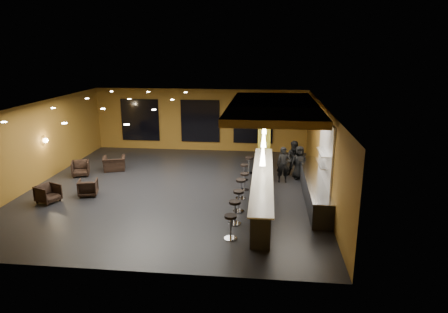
# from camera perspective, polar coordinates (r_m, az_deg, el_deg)

# --- Properties ---
(floor) EXTENTS (12.00, 13.00, 0.10)m
(floor) POSITION_cam_1_polar(r_m,az_deg,el_deg) (17.05, -6.90, -4.63)
(floor) COLOR black
(floor) RESTS_ON ground
(ceiling) EXTENTS (12.00, 13.00, 0.10)m
(ceiling) POSITION_cam_1_polar(r_m,az_deg,el_deg) (16.18, -7.31, 7.44)
(ceiling) COLOR black
(wall_back) EXTENTS (12.00, 0.10, 3.50)m
(wall_back) POSITION_cam_1_polar(r_m,az_deg,el_deg) (22.81, -3.38, 5.25)
(wall_back) COLOR brown
(wall_back) RESTS_ON floor
(wall_front) EXTENTS (12.00, 0.10, 3.50)m
(wall_front) POSITION_cam_1_polar(r_m,az_deg,el_deg) (10.57, -15.19, -7.44)
(wall_front) COLOR brown
(wall_front) RESTS_ON floor
(wall_left) EXTENTS (0.10, 13.00, 3.50)m
(wall_left) POSITION_cam_1_polar(r_m,az_deg,el_deg) (18.84, -25.33, 1.62)
(wall_left) COLOR brown
(wall_left) RESTS_ON floor
(wall_right) EXTENTS (0.10, 13.00, 3.50)m
(wall_right) POSITION_cam_1_polar(r_m,az_deg,el_deg) (16.26, 14.14, 0.66)
(wall_right) COLOR brown
(wall_right) RESTS_ON floor
(wood_soffit) EXTENTS (3.60, 8.00, 0.28)m
(wood_soffit) POSITION_cam_1_polar(r_m,az_deg,el_deg) (16.76, 7.05, 7.06)
(wood_soffit) COLOR olive
(wood_soffit) RESTS_ON ceiling
(window_left) EXTENTS (2.20, 0.06, 2.40)m
(window_left) POSITION_cam_1_polar(r_m,az_deg,el_deg) (23.54, -11.89, 5.14)
(window_left) COLOR black
(window_left) RESTS_ON wall_back
(window_center) EXTENTS (2.20, 0.06, 2.40)m
(window_center) POSITION_cam_1_polar(r_m,az_deg,el_deg) (22.71, -3.42, 5.08)
(window_center) COLOR black
(window_center) RESTS_ON wall_back
(window_right) EXTENTS (2.20, 0.06, 2.40)m
(window_right) POSITION_cam_1_polar(r_m,az_deg,el_deg) (22.41, 4.19, 4.93)
(window_right) COLOR black
(window_right) RESTS_ON wall_back
(tile_backsplash) EXTENTS (0.06, 3.20, 2.40)m
(tile_backsplash) POSITION_cam_1_polar(r_m,az_deg,el_deg) (15.23, 14.36, 0.63)
(tile_backsplash) COLOR white
(tile_backsplash) RESTS_ON wall_right
(bar_counter) EXTENTS (0.60, 8.00, 1.00)m
(bar_counter) POSITION_cam_1_polar(r_m,az_deg,el_deg) (15.51, 5.49, -4.49)
(bar_counter) COLOR black
(bar_counter) RESTS_ON floor
(bar_top) EXTENTS (0.78, 8.10, 0.05)m
(bar_top) POSITION_cam_1_polar(r_m,az_deg,el_deg) (15.34, 5.54, -2.65)
(bar_top) COLOR silver
(bar_top) RESTS_ON bar_counter
(prep_counter) EXTENTS (0.70, 6.00, 0.86)m
(prep_counter) POSITION_cam_1_polar(r_m,az_deg,el_deg) (16.12, 12.66, -4.29)
(prep_counter) COLOR black
(prep_counter) RESTS_ON floor
(prep_top) EXTENTS (0.72, 6.00, 0.03)m
(prep_top) POSITION_cam_1_polar(r_m,az_deg,el_deg) (15.97, 12.75, -2.76)
(prep_top) COLOR silver
(prep_top) RESTS_ON prep_counter
(wall_shelf_lower) EXTENTS (0.30, 1.50, 0.03)m
(wall_shelf_lower) POSITION_cam_1_polar(r_m,az_deg,el_deg) (15.12, 13.83, -1.02)
(wall_shelf_lower) COLOR silver
(wall_shelf_lower) RESTS_ON wall_right
(wall_shelf_upper) EXTENTS (0.30, 1.50, 0.03)m
(wall_shelf_upper) POSITION_cam_1_polar(r_m,az_deg,el_deg) (15.00, 13.94, 0.63)
(wall_shelf_upper) COLOR silver
(wall_shelf_upper) RESTS_ON wall_right
(column) EXTENTS (0.60, 0.60, 3.50)m
(column) POSITION_cam_1_polar(r_m,az_deg,el_deg) (19.60, 5.79, 3.52)
(column) COLOR #A69725
(column) RESTS_ON floor
(wall_sconce) EXTENTS (0.22, 0.22, 0.22)m
(wall_sconce) POSITION_cam_1_polar(r_m,az_deg,el_deg) (19.16, -24.15, 2.11)
(wall_sconce) COLOR #FFE5B2
(wall_sconce) RESTS_ON wall_left
(pendant_0) EXTENTS (0.20, 0.20, 0.70)m
(pendant_0) POSITION_cam_1_polar(r_m,az_deg,el_deg) (13.04, 5.56, 0.18)
(pendant_0) COLOR white
(pendant_0) RESTS_ON wood_soffit
(pendant_1) EXTENTS (0.20, 0.20, 0.70)m
(pendant_1) POSITION_cam_1_polar(r_m,az_deg,el_deg) (15.47, 5.69, 2.60)
(pendant_1) COLOR white
(pendant_1) RESTS_ON wood_soffit
(pendant_2) EXTENTS (0.20, 0.20, 0.70)m
(pendant_2) POSITION_cam_1_polar(r_m,az_deg,el_deg) (17.92, 5.79, 4.36)
(pendant_2) COLOR white
(pendant_2) RESTS_ON wood_soffit
(staff_a) EXTENTS (0.60, 0.41, 1.58)m
(staff_a) POSITION_cam_1_polar(r_m,az_deg,el_deg) (17.58, 8.47, -1.18)
(staff_a) COLOR black
(staff_a) RESTS_ON floor
(staff_b) EXTENTS (0.98, 0.88, 1.67)m
(staff_b) POSITION_cam_1_polar(r_m,az_deg,el_deg) (18.37, 10.06, -0.38)
(staff_b) COLOR black
(staff_b) RESTS_ON floor
(staff_c) EXTENTS (0.80, 0.57, 1.52)m
(staff_c) POSITION_cam_1_polar(r_m,az_deg,el_deg) (18.15, 10.70, -0.86)
(staff_c) COLOR black
(staff_c) RESTS_ON floor
(armchair_a) EXTENTS (0.98, 0.97, 0.69)m
(armchair_a) POSITION_cam_1_polar(r_m,az_deg,el_deg) (16.71, -23.83, -4.87)
(armchair_a) COLOR black
(armchair_a) RESTS_ON floor
(armchair_b) EXTENTS (0.87, 0.89, 0.66)m
(armchair_b) POSITION_cam_1_polar(r_m,az_deg,el_deg) (16.89, -18.85, -4.20)
(armchair_b) COLOR black
(armchair_b) RESTS_ON floor
(armchair_c) EXTENTS (0.98, 1.00, 0.71)m
(armchair_c) POSITION_cam_1_polar(r_m,az_deg,el_deg) (19.53, -19.81, -1.60)
(armchair_c) COLOR black
(armchair_c) RESTS_ON floor
(armchair_d) EXTENTS (1.26, 1.18, 0.67)m
(armchair_d) POSITION_cam_1_polar(r_m,az_deg,el_deg) (19.90, -15.40, -0.98)
(armchair_d) COLOR black
(armchair_d) RESTS_ON floor
(bar_stool_0) EXTENTS (0.40, 0.40, 0.80)m
(bar_stool_0) POSITION_cam_1_polar(r_m,az_deg,el_deg) (12.42, 0.94, -9.59)
(bar_stool_0) COLOR silver
(bar_stool_0) RESTS_ON floor
(bar_stool_1) EXTENTS (0.42, 0.42, 0.82)m
(bar_stool_1) POSITION_cam_1_polar(r_m,az_deg,el_deg) (13.42, 1.55, -7.55)
(bar_stool_1) COLOR silver
(bar_stool_1) RESTS_ON floor
(bar_stool_2) EXTENTS (0.41, 0.41, 0.80)m
(bar_stool_2) POSITION_cam_1_polar(r_m,az_deg,el_deg) (14.40, 2.09, -5.97)
(bar_stool_2) COLOR silver
(bar_stool_2) RESTS_ON floor
(bar_stool_3) EXTENTS (0.40, 0.40, 0.79)m
(bar_stool_3) POSITION_cam_1_polar(r_m,az_deg,el_deg) (15.60, 2.41, -4.28)
(bar_stool_3) COLOR silver
(bar_stool_3) RESTS_ON floor
(bar_stool_4) EXTENTS (0.37, 0.37, 0.74)m
(bar_stool_4) POSITION_cam_1_polar(r_m,az_deg,el_deg) (16.52, 2.95, -3.28)
(bar_stool_4) COLOR silver
(bar_stool_4) RESTS_ON floor
(bar_stool_5) EXTENTS (0.37, 0.37, 0.74)m
(bar_stool_5) POSITION_cam_1_polar(r_m,az_deg,el_deg) (17.73, 2.91, -1.96)
(bar_stool_5) COLOR silver
(bar_stool_5) RESTS_ON floor
(bar_stool_6) EXTENTS (0.40, 0.40, 0.80)m
(bar_stool_6) POSITION_cam_1_polar(r_m,az_deg,el_deg) (18.68, 3.61, -0.95)
(bar_stool_6) COLOR silver
(bar_stool_6) RESTS_ON floor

